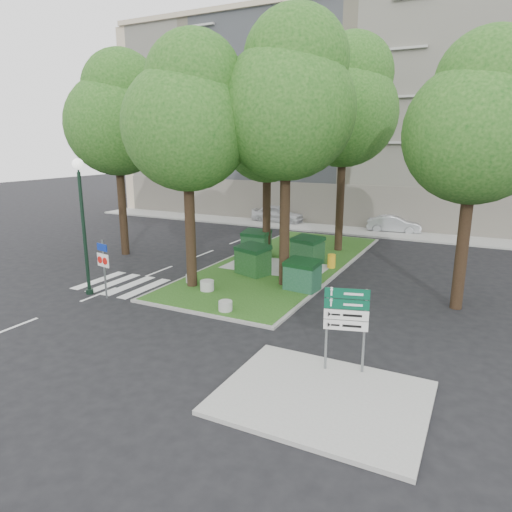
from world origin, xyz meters
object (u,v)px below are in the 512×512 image
Objects in this scene: tree_median_near_right at (289,97)px; tree_median_far at (346,102)px; dumpster_b at (253,260)px; bollard_left at (191,278)px; bollard_right at (225,306)px; tree_median_near_left at (189,114)px; litter_bin at (331,261)px; tree_median_mid at (269,127)px; tree_street_right at (480,119)px; directional_sign at (346,317)px; car_silver at (394,224)px; tree_street_left at (118,114)px; bollard_mid at (207,285)px; street_lamp at (82,211)px; traffic_sign_pole at (104,261)px; car_white at (278,214)px; dumpster_d at (302,275)px; dumpster_a at (256,243)px; dumpster_c at (307,250)px.

tree_median_far reaches higher than tree_median_near_right.
bollard_left is at bearing -107.74° from dumpster_b.
bollard_right is at bearing -36.80° from bollard_left.
tree_median_near_left is 9.85m from litter_bin.
bollard_right is (3.16, -2.37, 0.01)m from bollard_left.
tree_median_mid is 10.77m from tree_street_right.
directional_sign reaches higher than dumpster_b.
litter_bin is at bearing 93.48° from directional_sign.
car_silver is (5.40, 16.94, -6.71)m from tree_median_near_left.
dumpster_b is at bearing -5.18° from tree_street_left.
street_lamp reaches higher than bollard_mid.
dumpster_b is at bearing 66.06° from traffic_sign_pole.
tree_median_near_right is at bearing 50.22° from traffic_sign_pole.
car_white is at bearing 90.30° from street_lamp.
dumpster_b reaches higher than dumpster_d.
directional_sign is at bearing -72.95° from tree_median_far.
bollard_left is at bearing -156.43° from tree_median_near_right.
street_lamp is 2.23m from traffic_sign_pole.
tree_street_left is at bearing -158.20° from tree_median_mid.
directional_sign reaches higher than dumpster_a.
litter_bin is (0.05, 3.90, -0.29)m from dumpster_d.
bollard_mid is (-1.91, 1.72, 0.03)m from bollard_right.
tree_median_near_right is 23.24× the size of bollard_left.
tree_median_near_right is at bearing 33.66° from street_lamp.
tree_street_right reaches higher than dumpster_c.
dumpster_d is at bearing -24.84° from tree_median_near_right.
litter_bin is at bearing 77.43° from bollard_right.
bollard_mid is 17.86m from car_white.
tree_median_near_right is 8.34m from litter_bin.
bollard_mid is at bearing -106.03° from tree_median_far.
dumpster_b is at bearing 115.93° from directional_sign.
tree_median_mid is 13.18m from car_silver.
dumpster_b reaches higher than dumpster_a.
tree_street_right is 4.14× the size of traffic_sign_pole.
bollard_mid is at bearing -21.39° from tree_median_near_left.
tree_median_near_right is 7.49× the size of dumpster_d.
litter_bin is (0.76, -4.02, -7.86)m from tree_median_far.
litter_bin is at bearing 45.64° from street_lamp.
bollard_right is (2.78, -2.06, -7.01)m from tree_median_near_left.
street_lamp is 19.81m from car_white.
street_lamp is 2.37× the size of directional_sign.
car_silver is at bearing -88.55° from car_white.
dumpster_a is (6.87, 2.75, -6.86)m from tree_street_left.
bollard_left is at bearing -133.11° from litter_bin.
traffic_sign_pole is (-3.33, -2.42, 1.23)m from bollard_mid.
tree_median_near_right is at bearing -175.91° from tree_street_right.
tree_median_far reaches higher than street_lamp.
litter_bin is (3.96, -1.02, -6.52)m from tree_median_mid.
dumpster_d is 9.40m from street_lamp.
traffic_sign_pole is at bearing -141.34° from tree_median_near_right.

